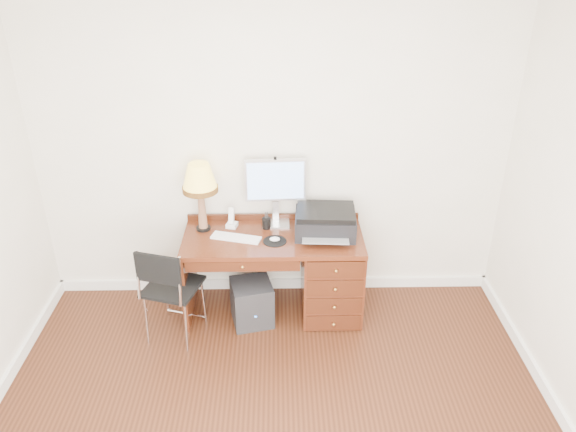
{
  "coord_description": "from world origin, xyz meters",
  "views": [
    {
      "loc": [
        0.05,
        -2.66,
        3.07
      ],
      "look_at": [
        0.12,
        1.2,
        1.05
      ],
      "focal_mm": 35.0,
      "sensor_mm": 36.0,
      "label": 1
    }
  ],
  "objects_px": {
    "leg_lamp": "(200,182)",
    "chair": "(171,284)",
    "phone": "(232,221)",
    "equipment_box": "(252,302)",
    "desk": "(311,270)",
    "printer": "(325,222)",
    "monitor": "(276,184)"
  },
  "relations": [
    {
      "from": "printer",
      "to": "equipment_box",
      "type": "distance_m",
      "value": 0.94
    },
    {
      "from": "leg_lamp",
      "to": "chair",
      "type": "bearing_deg",
      "value": -113.5
    },
    {
      "from": "desk",
      "to": "leg_lamp",
      "type": "relative_size",
      "value": 2.5
    },
    {
      "from": "monitor",
      "to": "printer",
      "type": "relative_size",
      "value": 1.14
    },
    {
      "from": "leg_lamp",
      "to": "equipment_box",
      "type": "xyz_separation_m",
      "value": [
        0.41,
        -0.29,
        -1.0
      ]
    },
    {
      "from": "chair",
      "to": "monitor",
      "type": "bearing_deg",
      "value": 52.47
    },
    {
      "from": "desk",
      "to": "chair",
      "type": "height_order",
      "value": "chair"
    },
    {
      "from": "printer",
      "to": "leg_lamp",
      "type": "height_order",
      "value": "leg_lamp"
    },
    {
      "from": "desk",
      "to": "printer",
      "type": "bearing_deg",
      "value": 21.95
    },
    {
      "from": "monitor",
      "to": "phone",
      "type": "relative_size",
      "value": 3.22
    },
    {
      "from": "phone",
      "to": "equipment_box",
      "type": "height_order",
      "value": "phone"
    },
    {
      "from": "monitor",
      "to": "equipment_box",
      "type": "xyz_separation_m",
      "value": [
        -0.21,
        -0.39,
        -0.93
      ]
    },
    {
      "from": "printer",
      "to": "chair",
      "type": "relative_size",
      "value": 0.6
    },
    {
      "from": "monitor",
      "to": "chair",
      "type": "relative_size",
      "value": 0.68
    },
    {
      "from": "desk",
      "to": "leg_lamp",
      "type": "xyz_separation_m",
      "value": [
        -0.92,
        0.13,
        0.78
      ]
    },
    {
      "from": "phone",
      "to": "leg_lamp",
      "type": "bearing_deg",
      "value": -157.32
    },
    {
      "from": "leg_lamp",
      "to": "chair",
      "type": "distance_m",
      "value": 0.86
    },
    {
      "from": "phone",
      "to": "chair",
      "type": "xyz_separation_m",
      "value": [
        -0.46,
        -0.54,
        -0.27
      ]
    },
    {
      "from": "desk",
      "to": "phone",
      "type": "distance_m",
      "value": 0.8
    },
    {
      "from": "phone",
      "to": "printer",
      "type": "bearing_deg",
      "value": 5.92
    },
    {
      "from": "desk",
      "to": "chair",
      "type": "distance_m",
      "value": 1.2
    },
    {
      "from": "equipment_box",
      "to": "phone",
      "type": "bearing_deg",
      "value": 104.23
    },
    {
      "from": "monitor",
      "to": "equipment_box",
      "type": "height_order",
      "value": "monitor"
    },
    {
      "from": "monitor",
      "to": "leg_lamp",
      "type": "height_order",
      "value": "leg_lamp"
    },
    {
      "from": "desk",
      "to": "printer",
      "type": "distance_m",
      "value": 0.46
    },
    {
      "from": "printer",
      "to": "leg_lamp",
      "type": "relative_size",
      "value": 0.87
    },
    {
      "from": "desk",
      "to": "phone",
      "type": "xyz_separation_m",
      "value": [
        -0.67,
        0.17,
        0.39
      ]
    },
    {
      "from": "desk",
      "to": "leg_lamp",
      "type": "distance_m",
      "value": 1.21
    },
    {
      "from": "monitor",
      "to": "leg_lamp",
      "type": "xyz_separation_m",
      "value": [
        -0.62,
        -0.1,
        0.07
      ]
    },
    {
      "from": "equipment_box",
      "to": "leg_lamp",
      "type": "bearing_deg",
      "value": 131.68
    },
    {
      "from": "leg_lamp",
      "to": "phone",
      "type": "bearing_deg",
      "value": 8.19
    },
    {
      "from": "monitor",
      "to": "printer",
      "type": "xyz_separation_m",
      "value": [
        0.41,
        -0.18,
        -0.26
      ]
    }
  ]
}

